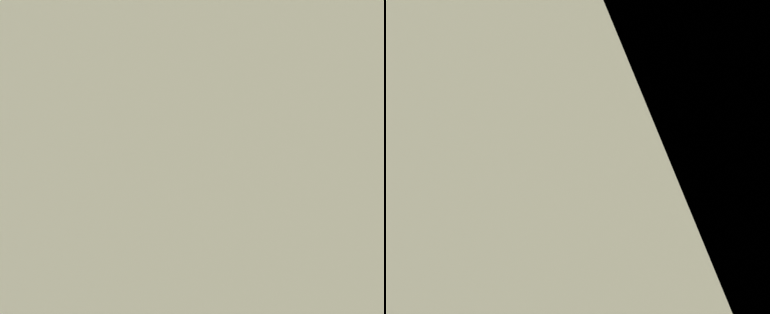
% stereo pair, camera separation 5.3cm
% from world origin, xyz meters
% --- Properties ---
extents(ground_plane, '(6.86, 6.86, 0.00)m').
position_xyz_m(ground_plane, '(0.00, 0.00, 0.00)').
color(ground_plane, beige).
extents(back_wall, '(6.24, 0.12, 2.55)m').
position_xyz_m(back_wall, '(0.00, 2.92, 1.28)').
color(back_wall, beige).
rests_on(back_wall, ground).
extents(area_rug, '(2.85, 1.83, 0.01)m').
position_xyz_m(area_rug, '(0.10, 0.04, 0.00)').
color(area_rug, '#C6B284').
rests_on(area_rug, ground).
extents(couch, '(1.00, 1.77, 0.90)m').
position_xyz_m(couch, '(1.27, -0.21, 0.31)').
color(couch, gray).
rests_on(couch, ground).
extents(armchair, '(0.70, 0.75, 0.91)m').
position_xyz_m(armchair, '(-1.36, -0.38, 0.54)').
color(armchair, '#4C331E').
rests_on(armchair, ground).
extents(person_on_couch, '(0.45, 0.52, 0.88)m').
position_xyz_m(person_on_couch, '(1.23, -0.24, 0.77)').
color(person_on_couch, slate).
extents(person_on_armchair, '(0.48, 0.55, 0.81)m').
position_xyz_m(person_on_armchair, '(-1.22, -0.35, 0.79)').
color(person_on_armchair, olive).
extents(round_end_table, '(0.56, 0.56, 0.60)m').
position_xyz_m(round_end_table, '(0.20, 1.41, 0.42)').
color(round_end_table, brown).
rests_on(round_end_table, ground).
extents(dog, '(0.53, 0.70, 0.59)m').
position_xyz_m(dog, '(0.21, 0.03, 0.37)').
color(dog, olive).
rests_on(dog, ground).
extents(bird_cage_stand, '(0.37, 0.37, 1.41)m').
position_xyz_m(bird_cage_stand, '(-1.30, 1.25, 0.67)').
color(bird_cage_stand, silver).
rests_on(bird_cage_stand, ground).
extents(parrot, '(0.17, 0.10, 0.16)m').
position_xyz_m(parrot, '(-1.28, 1.25, 1.48)').
color(parrot, red).
rests_on(parrot, bird_cage_stand).
extents(potted_plant, '(0.44, 0.44, 0.84)m').
position_xyz_m(potted_plant, '(1.13, 1.66, 0.54)').
color(potted_plant, '#4C5156').
rests_on(potted_plant, ground).
extents(column_lamp, '(0.20, 0.20, 1.29)m').
position_xyz_m(column_lamp, '(0.76, 1.40, 0.64)').
color(column_lamp, '#4C4742').
rests_on(column_lamp, ground).
extents(armoire_cabinet, '(1.18, 0.56, 2.04)m').
position_xyz_m(armoire_cabinet, '(0.27, 2.51, 1.02)').
color(armoire_cabinet, '#382316').
rests_on(armoire_cabinet, ground).
extents(handbag, '(0.25, 0.13, 0.18)m').
position_xyz_m(handbag, '(-0.72, -0.83, 0.09)').
color(handbag, '#99724C').
rests_on(handbag, ground).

